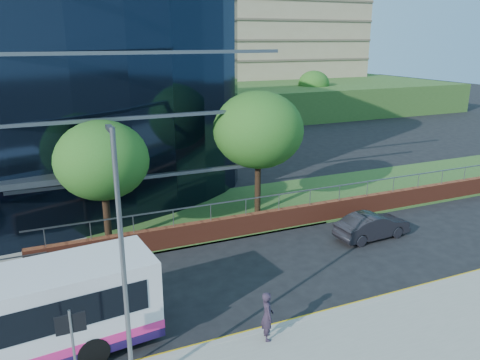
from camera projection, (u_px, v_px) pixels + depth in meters
name	position (u px, v px, depth m)	size (l,w,h in m)	color
grass_verge	(355.00, 192.00, 32.51)	(36.00, 8.00, 0.12)	#2D511E
retaining_wall	(338.00, 209.00, 27.57)	(34.00, 0.40, 2.11)	maroon
apartment_block	(219.00, 33.00, 72.87)	(60.00, 42.00, 30.00)	#2D511E
street_sign	(72.00, 334.00, 13.38)	(0.85, 0.09, 2.80)	slate
tree_far_c	(102.00, 160.00, 22.93)	(4.62, 4.62, 6.51)	black
tree_far_d	(258.00, 130.00, 27.07)	(5.28, 5.28, 7.44)	black
tree_dist_e	(210.00, 88.00, 56.63)	(4.62, 4.62, 6.51)	black
tree_dist_f	(314.00, 84.00, 64.61)	(4.29, 4.29, 6.05)	black
streetlight_east	(123.00, 261.00, 12.78)	(0.15, 0.77, 8.00)	slate
parked_car	(372.00, 226.00, 24.94)	(1.46, 4.19, 1.38)	black
pedestrian	(267.00, 316.00, 16.21)	(0.66, 0.43, 1.81)	#271D2C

